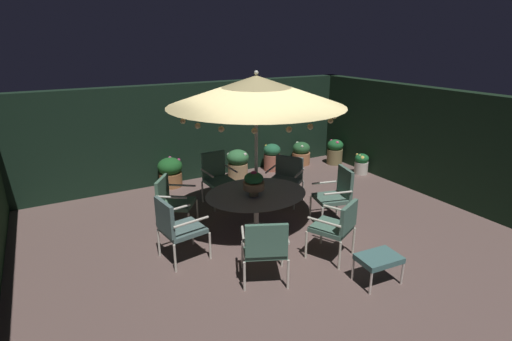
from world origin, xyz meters
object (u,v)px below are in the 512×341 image
at_px(patio_chair_north, 172,199).
at_px(patio_chair_southeast, 337,225).
at_px(centerpiece_planter, 254,182).
at_px(ottoman_footrest, 379,259).
at_px(potted_plant_left_far, 170,172).
at_px(patio_chair_east, 265,246).
at_px(patio_chair_southwest, 286,176).
at_px(patio_dining_table, 256,198).
at_px(potted_plant_back_left, 272,157).
at_px(patio_chair_south, 337,192).
at_px(patio_chair_west, 217,175).
at_px(potted_plant_front_corner, 335,151).
at_px(potted_plant_back_center, 362,163).
at_px(patio_chair_northeast, 176,225).
at_px(potted_plant_back_right, 301,153).
at_px(patio_umbrella, 256,91).
at_px(potted_plant_right_far, 238,164).

bearing_deg(patio_chair_north, patio_chair_southeast, -50.00).
height_order(centerpiece_planter, ottoman_footrest, centerpiece_planter).
distance_m(patio_chair_north, potted_plant_left_far, 2.11).
height_order(patio_chair_north, patio_chair_east, patio_chair_east).
relative_size(patio_chair_southeast, patio_chair_southwest, 1.02).
xyz_separation_m(patio_dining_table, patio_chair_southeast, (0.64, -1.35, -0.06)).
height_order(patio_chair_north, patio_chair_southwest, patio_chair_north).
bearing_deg(patio_chair_north, potted_plant_back_left, 30.20).
xyz_separation_m(patio_chair_north, patio_chair_south, (2.67, -1.24, 0.04)).
bearing_deg(patio_dining_table, patio_chair_west, 92.76).
distance_m(patio_chair_east, potted_plant_front_corner, 5.73).
bearing_deg(patio_chair_south, centerpiece_planter, 169.80).
xyz_separation_m(patio_dining_table, potted_plant_back_center, (3.79, 1.40, -0.36)).
distance_m(patio_chair_north, ottoman_footrest, 3.57).
relative_size(patio_chair_northeast, patio_chair_southwest, 1.10).
bearing_deg(potted_plant_left_far, potted_plant_front_corner, -6.96).
distance_m(patio_chair_north, potted_plant_back_right, 4.57).
distance_m(potted_plant_back_right, potted_plant_back_center, 1.62).
distance_m(patio_dining_table, centerpiece_planter, 0.37).
bearing_deg(patio_chair_southeast, patio_chair_north, 130.00).
bearing_deg(patio_chair_southeast, potted_plant_back_center, 41.06).
relative_size(patio_chair_east, potted_plant_back_left, 1.41).
relative_size(patio_umbrella, potted_plant_right_far, 3.87).
relative_size(centerpiece_planter, patio_chair_south, 0.43).
bearing_deg(patio_chair_southeast, potted_plant_back_left, 71.76).
height_order(patio_chair_north, patio_chair_southeast, patio_chair_southeast).
relative_size(patio_chair_south, potted_plant_back_center, 1.99).
relative_size(patio_umbrella, potted_plant_left_far, 4.24).
height_order(patio_dining_table, potted_plant_front_corner, patio_dining_table).
bearing_deg(patio_chair_southeast, patio_umbrella, 115.61).
bearing_deg(patio_umbrella, centerpiece_planter, -136.69).
bearing_deg(patio_umbrella, patio_chair_east, -114.56).
relative_size(patio_chair_east, potted_plant_front_corner, 1.45).
xyz_separation_m(patio_chair_west, potted_plant_back_center, (3.86, -0.11, -0.33)).
bearing_deg(centerpiece_planter, patio_chair_northeast, -174.60).
xyz_separation_m(patio_umbrella, patio_chair_west, (-0.07, 1.50, -1.84)).
relative_size(patio_chair_north, potted_plant_right_far, 1.27).
bearing_deg(potted_plant_left_far, patio_chair_northeast, -105.42).
bearing_deg(patio_chair_east, potted_plant_back_right, 49.31).
relative_size(patio_chair_east, potted_plant_back_center, 1.88).
distance_m(ottoman_footrest, potted_plant_back_left, 5.01).
bearing_deg(patio_chair_west, patio_dining_table, -87.24).
bearing_deg(centerpiece_planter, potted_plant_left_far, 100.12).
bearing_deg(patio_chair_northeast, patio_umbrella, 8.60).
xyz_separation_m(centerpiece_planter, potted_plant_left_far, (-0.53, 2.98, -0.63)).
distance_m(patio_umbrella, patio_chair_east, 2.40).
xyz_separation_m(patio_chair_south, patio_chair_west, (-1.53, 1.88, 0.02)).
height_order(patio_umbrella, potted_plant_back_right, patio_umbrella).
height_order(patio_chair_southwest, potted_plant_right_far, patio_chair_southwest).
xyz_separation_m(potted_plant_back_center, potted_plant_left_far, (-4.42, 1.49, 0.08)).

